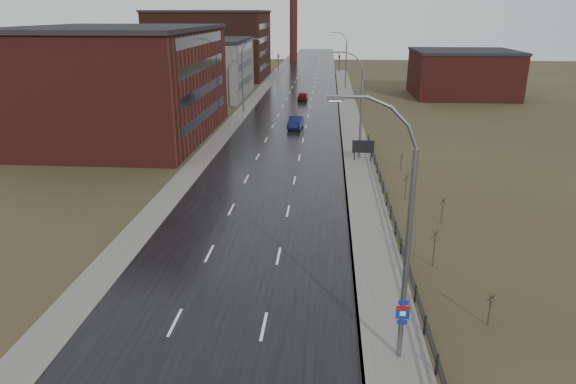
% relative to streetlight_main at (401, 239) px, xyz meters
% --- Properties ---
extents(ground, '(320.00, 320.00, 0.00)m').
position_rel_streetlight_main_xyz_m(ground, '(-8.47, -2.00, -6.06)').
color(ground, '#2D2819').
rests_on(ground, ground).
extents(road, '(14.00, 300.00, 0.06)m').
position_rel_streetlight_main_xyz_m(road, '(-8.47, 58.00, -6.03)').
color(road, black).
rests_on(road, ground).
extents(sidewalk_right, '(3.20, 180.00, 0.18)m').
position_rel_streetlight_main_xyz_m(sidewalk_right, '(0.13, 33.00, -5.97)').
color(sidewalk_right, '#595651').
rests_on(sidewalk_right, ground).
extents(curb_right, '(0.16, 180.00, 0.18)m').
position_rel_streetlight_main_xyz_m(curb_right, '(-1.39, 33.00, -5.97)').
color(curb_right, slate).
rests_on(curb_right, ground).
extents(sidewalk_left, '(2.40, 260.00, 0.12)m').
position_rel_streetlight_main_xyz_m(sidewalk_left, '(-16.67, 58.00, -6.00)').
color(sidewalk_left, '#595651').
rests_on(sidewalk_left, ground).
extents(warehouse_near, '(22.44, 28.56, 13.50)m').
position_rel_streetlight_main_xyz_m(warehouse_near, '(-29.46, 43.00, 0.70)').
color(warehouse_near, '#471914').
rests_on(warehouse_near, ground).
extents(warehouse_mid, '(16.32, 20.40, 10.50)m').
position_rel_streetlight_main_xyz_m(warehouse_mid, '(-26.46, 76.00, -0.80)').
color(warehouse_mid, slate).
rests_on(warehouse_mid, ground).
extents(warehouse_far, '(26.52, 24.48, 15.50)m').
position_rel_streetlight_main_xyz_m(warehouse_far, '(-31.47, 106.00, 1.70)').
color(warehouse_far, '#331611').
rests_on(warehouse_far, ground).
extents(building_right, '(18.36, 16.32, 8.50)m').
position_rel_streetlight_main_xyz_m(building_right, '(21.83, 80.00, -1.80)').
color(building_right, '#471914').
rests_on(building_right, ground).
extents(smokestack, '(2.70, 2.70, 30.70)m').
position_rel_streetlight_main_xyz_m(smokestack, '(-14.47, 148.00, 9.44)').
color(smokestack, '#331611').
rests_on(smokestack, ground).
extents(streetlight_main, '(3.91, 0.29, 12.11)m').
position_rel_streetlight_main_xyz_m(streetlight_main, '(0.00, 0.00, 0.00)').
color(streetlight_main, slate).
rests_on(streetlight_main, ground).
extents(streetlight_right_mid, '(3.36, 0.28, 11.35)m').
position_rel_streetlight_main_xyz_m(streetlight_right_mid, '(0.03, 34.00, -0.22)').
color(streetlight_right_mid, slate).
rests_on(streetlight_right_mid, ground).
extents(streetlight_left, '(3.36, 0.28, 11.35)m').
position_rel_streetlight_main_xyz_m(streetlight_left, '(-16.17, 60.00, -0.22)').
color(streetlight_left, slate).
rests_on(streetlight_left, ground).
extents(streetlight_right_far, '(3.36, 0.28, 11.35)m').
position_rel_streetlight_main_xyz_m(streetlight_right_far, '(0.03, 88.00, -0.22)').
color(streetlight_right_far, slate).
rests_on(streetlight_right_far, ground).
extents(guardrail, '(0.10, 53.05, 1.10)m').
position_rel_streetlight_main_xyz_m(guardrail, '(1.83, 16.32, -5.35)').
color(guardrail, black).
rests_on(guardrail, ground).
extents(shrub_b, '(0.45, 0.47, 1.87)m').
position_rel_streetlight_main_xyz_m(shrub_b, '(5.21, 3.09, -5.07)').
color(shrub_b, '#382D23').
rests_on(shrub_b, ground).
extents(shrub_c, '(0.61, 0.64, 2.57)m').
position_rel_streetlight_main_xyz_m(shrub_c, '(3.62, 9.43, -4.70)').
color(shrub_c, '#382D23').
rests_on(shrub_c, ground).
extents(shrub_d, '(0.50, 0.52, 2.08)m').
position_rel_streetlight_main_xyz_m(shrub_d, '(5.59, 16.60, -4.95)').
color(shrub_d, '#382D23').
rests_on(shrub_d, ground).
extents(shrub_e, '(0.54, 0.57, 2.27)m').
position_rel_streetlight_main_xyz_m(shrub_e, '(3.56, 21.64, -4.85)').
color(shrub_e, '#382D23').
rests_on(shrub_e, ground).
extents(shrub_f, '(0.40, 0.42, 1.64)m').
position_rel_streetlight_main_xyz_m(shrub_f, '(4.35, 30.56, -5.19)').
color(shrub_f, '#382D23').
rests_on(shrub_f, ground).
extents(billboard, '(2.30, 0.17, 2.39)m').
position_rel_streetlight_main_xyz_m(billboard, '(0.63, 32.89, -4.42)').
color(billboard, black).
rests_on(billboard, ground).
extents(traffic_light_left, '(0.58, 2.73, 5.30)m').
position_rel_streetlight_main_xyz_m(traffic_light_left, '(-16.47, 118.00, -1.46)').
color(traffic_light_left, black).
rests_on(traffic_light_left, ground).
extents(traffic_light_right, '(0.58, 2.73, 5.30)m').
position_rel_streetlight_main_xyz_m(traffic_light_right, '(-0.47, 118.00, -1.46)').
color(traffic_light_right, black).
rests_on(traffic_light_right, ground).
extents(car_near, '(2.06, 5.07, 1.64)m').
position_rel_streetlight_main_xyz_m(car_near, '(-7.52, 49.14, -5.24)').
color(car_near, '#0C143E').
rests_on(car_near, ground).
extents(car_far, '(1.76, 4.33, 1.47)m').
position_rel_streetlight_main_xyz_m(car_far, '(-7.75, 72.85, -5.32)').
color(car_far, '#470B0C').
rests_on(car_far, ground).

